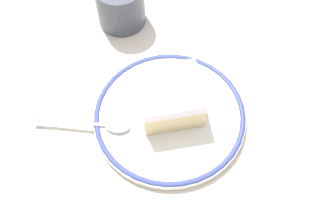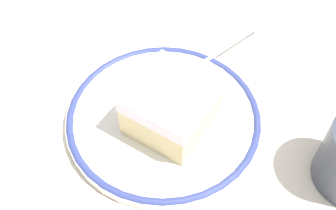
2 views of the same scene
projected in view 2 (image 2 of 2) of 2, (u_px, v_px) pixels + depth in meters
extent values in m
plane|color=#B7B2A8|center=(164.00, 122.00, 0.47)|extent=(2.40, 2.40, 0.00)
cube|color=beige|center=(164.00, 121.00, 0.47)|extent=(0.50, 0.35, 0.00)
cylinder|color=silver|center=(168.00, 119.00, 0.47)|extent=(0.21, 0.21, 0.01)
torus|color=navy|center=(168.00, 117.00, 0.46)|extent=(0.21, 0.21, 0.01)
cube|color=beige|center=(170.00, 113.00, 0.44)|extent=(0.09, 0.10, 0.04)
cube|color=white|center=(170.00, 96.00, 0.42)|extent=(0.09, 0.10, 0.02)
ellipsoid|color=silver|center=(193.00, 68.00, 0.50)|extent=(0.02, 0.04, 0.01)
cylinder|color=silver|center=(233.00, 43.00, 0.53)|extent=(0.01, 0.10, 0.01)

